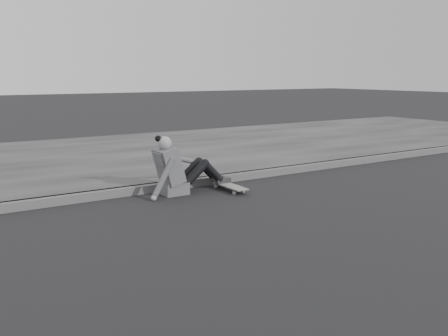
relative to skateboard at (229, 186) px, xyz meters
name	(u,v)px	position (x,y,z in m)	size (l,w,h in m)	color
ground	(294,231)	(-0.45, -2.04, -0.07)	(80.00, 80.00, 0.00)	black
curb	(185,183)	(-0.45, 0.54, -0.01)	(24.00, 0.16, 0.12)	#4E4E4E
sidewalk	(116,157)	(-0.45, 3.56, -0.01)	(24.00, 6.00, 0.12)	#343434
skateboard	(229,186)	(0.00, 0.00, 0.00)	(0.20, 0.78, 0.09)	gray
seated_woman	(177,169)	(-0.73, 0.25, 0.29)	(1.38, 0.46, 0.88)	#505053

